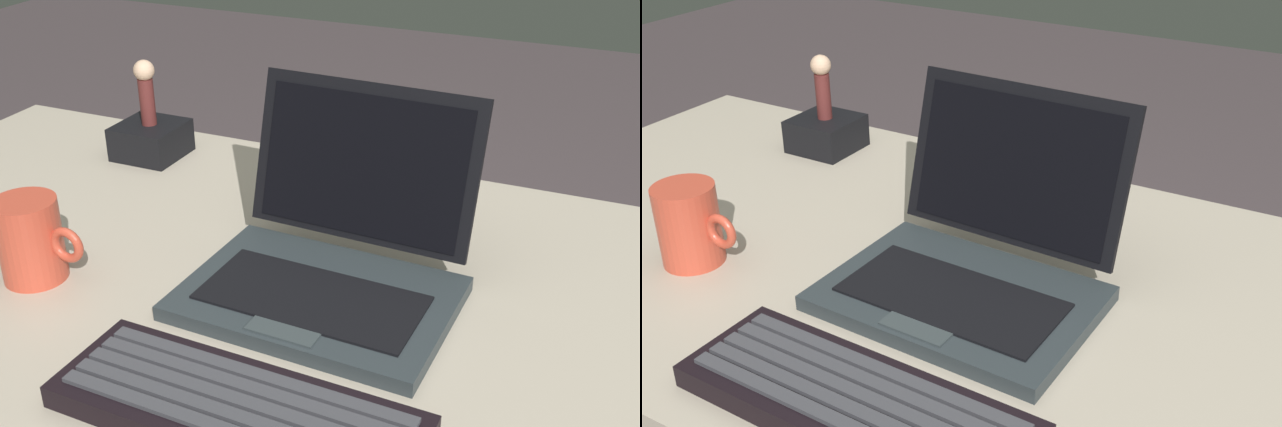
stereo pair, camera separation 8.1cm
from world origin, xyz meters
The scene contains 6 objects.
desk centered at (0.00, 0.00, 0.67)m, with size 1.62×0.68×0.75m.
laptop_front centered at (-0.07, -0.02, 0.79)m, with size 0.30×0.26×0.21m.
external_keyboard centered at (-0.06, -0.25, 0.76)m, with size 0.34×0.13×0.03m.
figurine_stand centered at (-0.48, 0.23, 0.77)m, with size 0.10×0.10×0.05m, color black.
figurine centered at (-0.48, 0.23, 0.86)m, with size 0.03×0.03×0.10m.
coffee_mug centered at (-0.39, -0.13, 0.80)m, with size 0.11×0.07×0.10m.
Camera 2 is at (0.29, -0.67, 1.23)m, focal length 43.87 mm.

